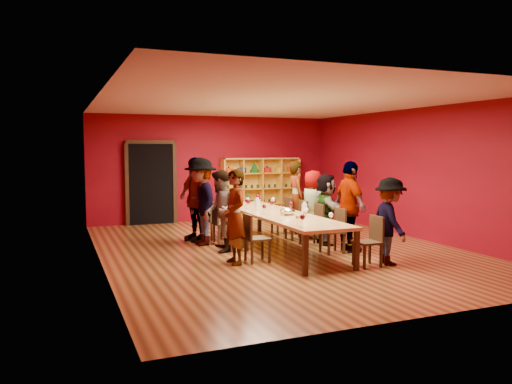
{
  "coord_description": "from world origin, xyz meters",
  "views": [
    {
      "loc": [
        -4.22,
        -9.28,
        2.07
      ],
      "look_at": [
        -0.27,
        0.53,
        1.15
      ],
      "focal_mm": 35.0,
      "sensor_mm": 36.0,
      "label": 1
    }
  ],
  "objects_px": {
    "tasting_table": "(278,215)",
    "chair_person_right_2": "(315,222)",
    "shelving_unit": "(260,185)",
    "person_left_4": "(195,199)",
    "chair_person_left_1": "(253,235)",
    "person_left_2": "(220,211)",
    "chair_person_right_4": "(284,214)",
    "person_right_0": "(390,221)",
    "wine_bottle": "(248,199)",
    "chair_person_right_1": "(336,228)",
    "chair_person_right_0": "(371,238)",
    "person_right_1": "(350,207)",
    "person_right_4": "(296,197)",
    "person_right_3": "(313,205)",
    "person_right_2": "(326,209)",
    "chair_person_left_3": "(220,221)",
    "person_left_1": "(235,217)",
    "spittoon_bowl": "(287,211)",
    "chair_person_left_2": "(233,226)",
    "chair_person_right_3": "(299,218)",
    "chair_person_left_4": "(213,218)"
  },
  "relations": [
    {
      "from": "tasting_table",
      "to": "chair_person_right_2",
      "type": "relative_size",
      "value": 5.06
    },
    {
      "from": "shelving_unit",
      "to": "person_left_4",
      "type": "bearing_deg",
      "value": -134.56
    },
    {
      "from": "tasting_table",
      "to": "chair_person_left_1",
      "type": "relative_size",
      "value": 5.06
    },
    {
      "from": "person_left_2",
      "to": "chair_person_right_4",
      "type": "xyz_separation_m",
      "value": [
        2.09,
        1.42,
        -0.33
      ]
    },
    {
      "from": "person_right_0",
      "to": "wine_bottle",
      "type": "bearing_deg",
      "value": 31.15
    },
    {
      "from": "chair_person_right_1",
      "to": "shelving_unit",
      "type": "bearing_deg",
      "value": 84.56
    },
    {
      "from": "chair_person_right_0",
      "to": "person_right_1",
      "type": "bearing_deg",
      "value": 75.1
    },
    {
      "from": "tasting_table",
      "to": "person_right_4",
      "type": "relative_size",
      "value": 2.55
    },
    {
      "from": "person_right_3",
      "to": "wine_bottle",
      "type": "relative_size",
      "value": 5.43
    },
    {
      "from": "person_right_2",
      "to": "person_right_0",
      "type": "bearing_deg",
      "value": -165.05
    },
    {
      "from": "shelving_unit",
      "to": "chair_person_left_3",
      "type": "relative_size",
      "value": 2.7
    },
    {
      "from": "chair_person_left_1",
      "to": "person_right_4",
      "type": "relative_size",
      "value": 0.5
    },
    {
      "from": "person_left_1",
      "to": "person_right_3",
      "type": "distance_m",
      "value": 3.08
    },
    {
      "from": "person_left_4",
      "to": "spittoon_bowl",
      "type": "distance_m",
      "value": 2.34
    },
    {
      "from": "chair_person_left_2",
      "to": "chair_person_left_3",
      "type": "height_order",
      "value": "same"
    },
    {
      "from": "person_left_2",
      "to": "chair_person_right_2",
      "type": "bearing_deg",
      "value": 101.27
    },
    {
      "from": "shelving_unit",
      "to": "chair_person_left_3",
      "type": "distance_m",
      "value": 4.05
    },
    {
      "from": "chair_person_left_1",
      "to": "person_left_1",
      "type": "xyz_separation_m",
      "value": [
        -0.35,
        -0.0,
        0.36
      ]
    },
    {
      "from": "person_right_4",
      "to": "tasting_table",
      "type": "bearing_deg",
      "value": 150.81
    },
    {
      "from": "person_left_2",
      "to": "person_right_0",
      "type": "relative_size",
      "value": 1.06
    },
    {
      "from": "person_left_2",
      "to": "person_right_1",
      "type": "height_order",
      "value": "person_right_1"
    },
    {
      "from": "person_left_4",
      "to": "chair_person_right_2",
      "type": "relative_size",
      "value": 2.11
    },
    {
      "from": "shelving_unit",
      "to": "person_right_4",
      "type": "height_order",
      "value": "shelving_unit"
    },
    {
      "from": "chair_person_left_2",
      "to": "person_right_3",
      "type": "bearing_deg",
      "value": 16.16
    },
    {
      "from": "chair_person_right_0",
      "to": "person_right_0",
      "type": "relative_size",
      "value": 0.57
    },
    {
      "from": "chair_person_right_2",
      "to": "chair_person_right_3",
      "type": "height_order",
      "value": "same"
    },
    {
      "from": "person_left_4",
      "to": "chair_person_left_4",
      "type": "bearing_deg",
      "value": 69.8
    },
    {
      "from": "person_right_1",
      "to": "person_right_0",
      "type": "bearing_deg",
      "value": -173.77
    },
    {
      "from": "chair_person_left_2",
      "to": "person_left_2",
      "type": "relative_size",
      "value": 0.54
    },
    {
      "from": "person_right_0",
      "to": "wine_bottle",
      "type": "distance_m",
      "value": 3.98
    },
    {
      "from": "chair_person_left_4",
      "to": "person_left_4",
      "type": "xyz_separation_m",
      "value": [
        -0.41,
        0.0,
        0.45
      ]
    },
    {
      "from": "chair_person_left_4",
      "to": "shelving_unit",
      "type": "bearing_deg",
      "value": 50.14
    },
    {
      "from": "tasting_table",
      "to": "chair_person_left_1",
      "type": "distance_m",
      "value": 1.32
    },
    {
      "from": "chair_person_left_3",
      "to": "chair_person_right_4",
      "type": "xyz_separation_m",
      "value": [
        1.82,
        0.59,
        0.0
      ]
    },
    {
      "from": "chair_person_right_0",
      "to": "chair_person_right_3",
      "type": "height_order",
      "value": "same"
    },
    {
      "from": "person_left_4",
      "to": "chair_person_left_2",
      "type": "bearing_deg",
      "value": -3.34
    },
    {
      "from": "person_right_0",
      "to": "chair_person_right_2",
      "type": "bearing_deg",
      "value": 23.24
    },
    {
      "from": "person_right_0",
      "to": "chair_person_left_2",
      "type": "bearing_deg",
      "value": 57.99
    },
    {
      "from": "person_right_3",
      "to": "shelving_unit",
      "type": "bearing_deg",
      "value": -11.25
    },
    {
      "from": "wine_bottle",
      "to": "person_right_4",
      "type": "bearing_deg",
      "value": -8.02
    },
    {
      "from": "chair_person_right_0",
      "to": "chair_person_left_4",
      "type": "bearing_deg",
      "value": 117.18
    },
    {
      "from": "shelving_unit",
      "to": "person_right_1",
      "type": "xyz_separation_m",
      "value": [
        -0.17,
        -5.1,
        -0.07
      ]
    },
    {
      "from": "chair_person_left_1",
      "to": "chair_person_right_3",
      "type": "xyz_separation_m",
      "value": [
        1.82,
        1.75,
        0.0
      ]
    },
    {
      "from": "tasting_table",
      "to": "chair_person_left_1",
      "type": "height_order",
      "value": "chair_person_left_1"
    },
    {
      "from": "chair_person_right_4",
      "to": "chair_person_right_1",
      "type": "bearing_deg",
      "value": -90.0
    },
    {
      "from": "chair_person_right_3",
      "to": "person_right_1",
      "type": "bearing_deg",
      "value": -78.74
    },
    {
      "from": "tasting_table",
      "to": "wine_bottle",
      "type": "distance_m",
      "value": 1.79
    },
    {
      "from": "chair_person_left_4",
      "to": "person_right_0",
      "type": "height_order",
      "value": "person_right_0"
    },
    {
      "from": "person_right_1",
      "to": "person_right_2",
      "type": "height_order",
      "value": "person_right_1"
    },
    {
      "from": "tasting_table",
      "to": "person_left_2",
      "type": "distance_m",
      "value": 1.2
    }
  ]
}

